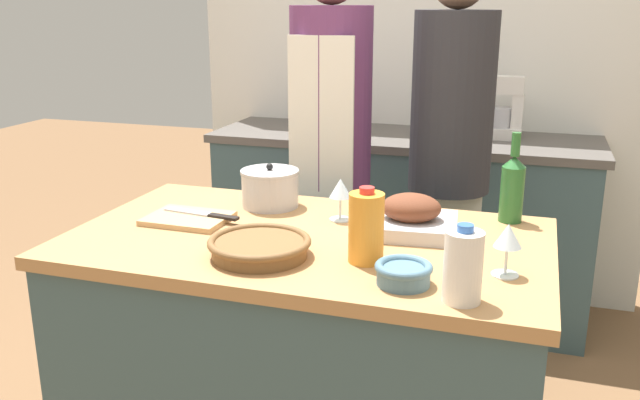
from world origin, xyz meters
The scene contains 20 objects.
kitchen_island centered at (0.00, 0.00, 0.45)m, with size 1.45×0.84×0.90m.
back_counter centered at (0.00, 1.50, 0.47)m, with size 1.94×0.60×0.94m.
back_wall centered at (0.00, 1.85, 1.27)m, with size 2.44×0.10×2.55m.
roasting_pan centered at (0.29, 0.13, 0.95)m, with size 0.30×0.27×0.12m.
wicker_basket centered at (-0.07, -0.20, 0.93)m, with size 0.29×0.29×0.05m.
cutting_board centered at (-0.42, 0.02, 0.91)m, with size 0.26×0.20×0.02m.
stock_pot centered at (-0.23, 0.26, 0.97)m, with size 0.20×0.20×0.15m.
mixing_bowl centered at (0.35, -0.27, 0.93)m, with size 0.15×0.15×0.06m.
juice_jug centered at (0.22, -0.15, 1.00)m, with size 0.10×0.10×0.21m.
milk_jug centered at (0.50, -0.33, 0.99)m, with size 0.09×0.09×0.19m.
wine_bottle_green centered at (0.58, 0.34, 1.02)m, with size 0.08×0.08×0.29m.
wine_glass_left centered at (0.05, 0.19, 1.00)m, with size 0.07×0.07×0.14m.
wine_glass_right centered at (0.59, -0.13, 1.00)m, with size 0.07×0.07×0.14m.
knife_chef centered at (-0.37, 0.05, 0.92)m, with size 0.28×0.06×0.01m.
stand_mixer centered at (0.48, 1.58, 1.07)m, with size 0.18×0.14×0.30m.
condiment_bottle_tall centered at (-0.42, 1.58, 1.00)m, with size 0.06×0.06×0.14m.
condiment_bottle_short centered at (-0.41, 1.41, 1.02)m, with size 0.06×0.06×0.17m.
condiment_bottle_extra centered at (0.14, 1.40, 1.02)m, with size 0.06×0.06×0.17m.
person_cook_aproned centered at (-0.17, 0.79, 1.00)m, with size 0.33×0.34×1.78m.
person_cook_guest centered at (0.31, 0.86, 0.99)m, with size 0.33×0.33×1.77m.
Camera 1 is at (0.64, -1.84, 1.59)m, focal length 38.00 mm.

